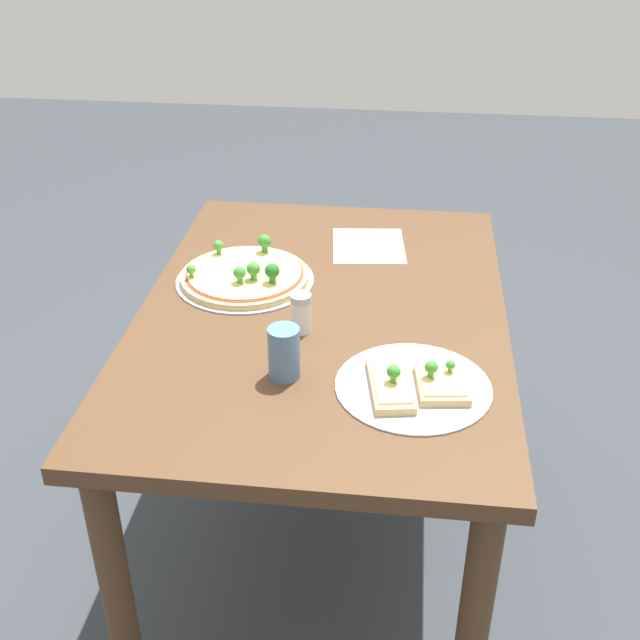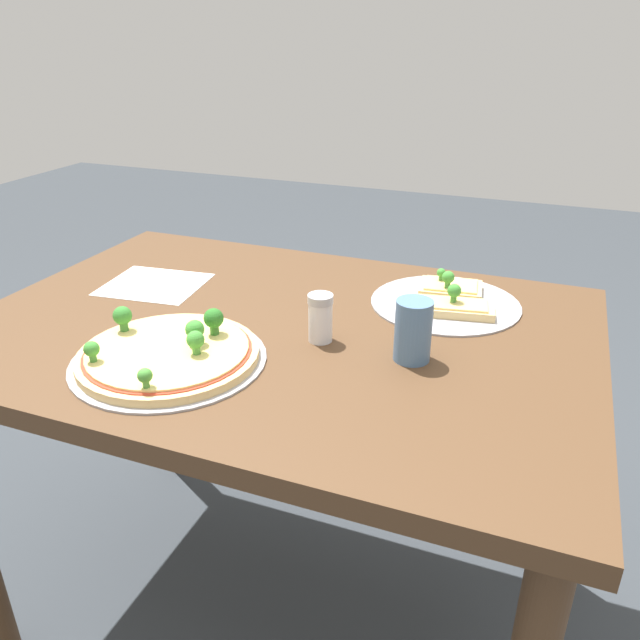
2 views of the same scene
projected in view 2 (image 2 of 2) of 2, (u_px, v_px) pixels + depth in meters
The scene contains 7 objects.
ground_plane at pixel (287, 600), 1.46m from camera, with size 8.00×8.00×0.00m, color #33383D.
dining_table at pixel (279, 371), 1.20m from camera, with size 1.14×0.79×0.72m.
pizza_tray_whole at pixel (169, 353), 1.02m from camera, with size 0.32×0.32×0.07m.
pizza_tray_slice at pixel (448, 299), 1.23m from camera, with size 0.29×0.29×0.06m.
drinking_cup at pixel (413, 331), 1.01m from camera, with size 0.06×0.06×0.10m, color #4C7099.
condiment_shaker at pixel (320, 318), 1.08m from camera, with size 0.04×0.04×0.09m.
paper_menu at pixel (154, 284), 1.33m from camera, with size 0.20×0.18×0.00m, color white.
Camera 2 is at (-0.45, 0.94, 1.22)m, focal length 35.00 mm.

